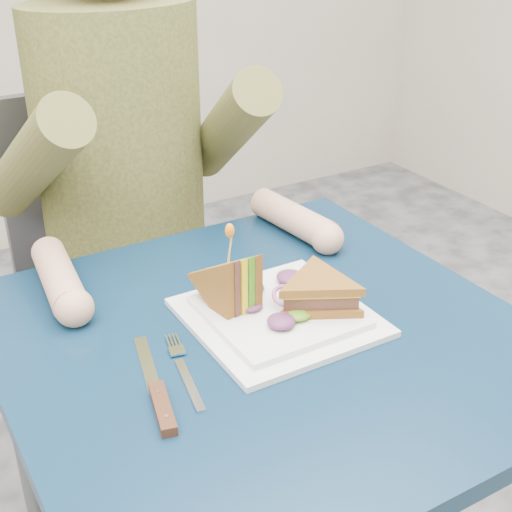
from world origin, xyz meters
TOP-DOWN VIEW (x-y plane):
  - table at (0.00, 0.00)m, footprint 0.75×0.75m
  - chair at (0.00, 0.66)m, footprint 0.42×0.40m
  - diner at (-0.00, 0.55)m, footprint 0.54×0.59m
  - plate at (0.04, 0.02)m, footprint 0.26×0.26m
  - sandwich_flat at (0.09, -0.00)m, footprint 0.20×0.20m
  - sandwich_upright at (-0.02, 0.07)m, footprint 0.08×0.14m
  - fork at (-0.15, -0.03)m, footprint 0.05×0.18m
  - knife at (-0.20, -0.07)m, footprint 0.07×0.22m
  - toothpick at (-0.02, 0.07)m, footprint 0.01×0.01m
  - toothpick_frill at (-0.02, 0.07)m, footprint 0.01×0.01m
  - lettuce_spill at (0.04, 0.03)m, footprint 0.15×0.13m
  - onion_ring at (0.05, 0.03)m, footprint 0.04×0.04m

SIDE VIEW (x-z plane):
  - chair at x=0.00m, z-range 0.08..1.01m
  - table at x=0.00m, z-range 0.29..1.02m
  - fork at x=-0.15m, z-range 0.73..0.74m
  - knife at x=-0.20m, z-range 0.73..0.74m
  - plate at x=0.04m, z-range 0.73..0.75m
  - lettuce_spill at x=0.04m, z-range 0.75..0.77m
  - onion_ring at x=0.05m, z-range 0.75..0.78m
  - sandwich_flat at x=0.09m, z-range 0.75..0.80m
  - sandwich_upright at x=-0.02m, z-range 0.72..0.85m
  - toothpick at x=-0.02m, z-range 0.82..0.88m
  - toothpick_frill at x=-0.02m, z-range 0.87..0.89m
  - diner at x=0.00m, z-range 0.54..1.29m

